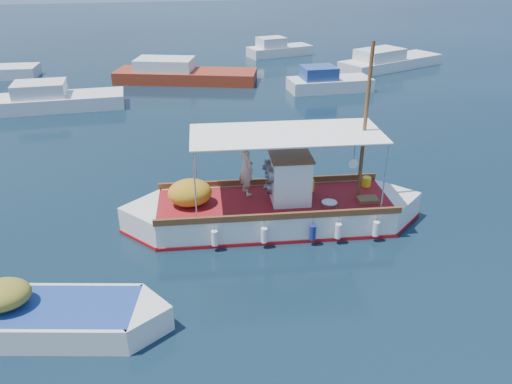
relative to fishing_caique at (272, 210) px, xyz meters
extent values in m
plane|color=black|center=(0.64, -0.71, -0.56)|extent=(160.00, 160.00, 0.00)
cube|color=white|center=(0.06, -0.01, -0.20)|extent=(7.88, 3.19, 1.13)
cube|color=white|center=(-3.77, 0.30, -0.20)|extent=(2.56, 2.56, 1.13)
cube|color=white|center=(3.90, -0.33, -0.20)|extent=(2.56, 2.56, 1.13)
cube|color=#9C0F13|center=(0.06, -0.01, -0.54)|extent=(7.99, 3.28, 0.18)
cube|color=maroon|center=(0.06, -0.01, 0.35)|extent=(7.86, 2.98, 0.06)
cube|color=brown|center=(0.17, 1.28, 0.47)|extent=(7.78, 0.74, 0.21)
cube|color=brown|center=(-0.04, -1.30, 0.47)|extent=(7.78, 0.74, 0.21)
cube|color=white|center=(0.57, -0.05, 1.14)|extent=(1.34, 1.43, 1.54)
cube|color=brown|center=(0.57, -0.05, 1.94)|extent=(1.45, 1.54, 0.06)
cylinder|color=slate|center=(-0.12, -0.33, 1.44)|extent=(0.27, 0.53, 0.51)
cylinder|color=slate|center=(-0.06, 0.33, 1.44)|extent=(0.27, 0.53, 0.51)
cylinder|color=slate|center=(-0.09, 0.00, 0.88)|extent=(0.27, 0.53, 0.51)
cylinder|color=brown|center=(2.92, -0.25, 2.93)|extent=(0.13, 0.13, 5.13)
cylinder|color=brown|center=(2.11, -0.18, 2.52)|extent=(1.85, 0.23, 0.08)
cylinder|color=silver|center=(-2.40, 1.32, 1.52)|extent=(0.05, 0.05, 2.31)
cylinder|color=silver|center=(-2.59, -0.93, 1.52)|extent=(0.05, 0.05, 2.31)
cylinder|color=silver|center=(3.43, 0.84, 1.52)|extent=(0.05, 0.05, 2.31)
cylinder|color=silver|center=(3.24, -1.41, 1.52)|extent=(0.05, 0.05, 2.31)
cube|color=white|center=(0.42, -0.04, 2.69)|extent=(6.23, 2.95, 0.04)
ellipsoid|color=#BE851B|center=(-2.70, 0.22, 0.80)|extent=(1.53, 1.33, 0.86)
cube|color=yellow|center=(1.44, 0.44, 0.57)|extent=(0.27, 0.21, 0.41)
cylinder|color=yellow|center=(3.49, 0.42, 0.54)|extent=(0.33, 0.33, 0.35)
cube|color=brown|center=(3.10, -0.67, 0.43)|extent=(0.70, 0.51, 0.12)
cylinder|color=#B2B2B2|center=(1.75, -0.72, 0.43)|extent=(0.55, 0.55, 0.12)
cylinder|color=white|center=(2.22, -1.27, 2.04)|extent=(0.31, 0.06, 0.31)
cylinder|color=white|center=(-2.10, -1.27, -0.10)|extent=(0.22, 0.22, 0.49)
cylinder|color=navy|center=(0.97, -1.53, -0.10)|extent=(0.22, 0.22, 0.49)
cylinder|color=white|center=(3.01, -1.70, -0.10)|extent=(0.22, 0.22, 0.49)
imported|color=beige|center=(-0.76, 0.65, 1.35)|extent=(0.63, 0.80, 1.94)
cube|color=white|center=(-6.69, -4.00, -0.30)|extent=(4.95, 2.72, 0.92)
cube|color=white|center=(-4.40, -4.46, -0.30)|extent=(1.79, 1.79, 0.92)
cube|color=navy|center=(-6.69, -4.00, 0.13)|extent=(4.91, 2.52, 0.05)
ellipsoid|color=olive|center=(-7.49, -3.84, 0.49)|extent=(1.53, 1.34, 0.67)
cube|color=silver|center=(-9.09, 15.68, -0.26)|extent=(7.18, 2.69, 1.00)
cube|color=silver|center=(-10.16, 15.64, 0.64)|extent=(2.92, 2.15, 0.80)
cube|color=maroon|center=(-1.51, 20.73, -0.26)|extent=(10.13, 5.39, 1.00)
cube|color=silver|center=(-2.91, 21.14, 0.64)|extent=(4.40, 3.37, 0.80)
cube|color=silver|center=(7.63, 16.61, -0.26)|extent=(5.44, 2.33, 1.00)
cube|color=navy|center=(6.82, 16.59, 0.64)|extent=(2.20, 1.92, 0.80)
cube|color=silver|center=(14.46, 22.12, -0.26)|extent=(9.17, 5.84, 1.00)
cube|color=silver|center=(13.24, 21.60, 0.64)|extent=(4.12, 3.41, 0.80)
cube|color=silver|center=(7.12, 28.65, -0.26)|extent=(5.89, 3.37, 1.00)
cube|color=silver|center=(6.31, 28.43, 0.64)|extent=(2.59, 2.22, 0.80)
camera|label=1|loc=(-3.36, -14.43, 7.96)|focal=35.00mm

